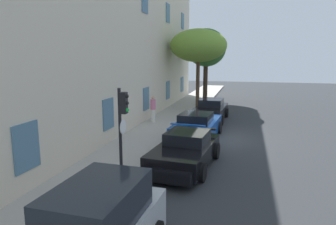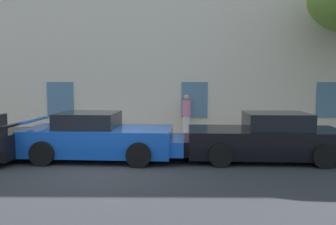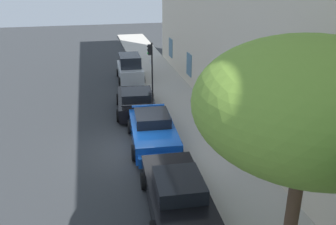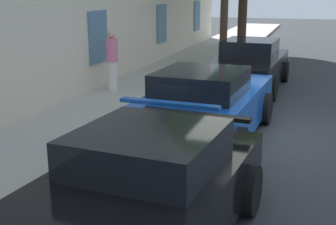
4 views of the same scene
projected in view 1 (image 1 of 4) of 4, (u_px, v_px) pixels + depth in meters
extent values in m
plane|color=#2B2D30|center=(217.00, 138.00, 16.41)|extent=(80.00, 80.00, 0.00)
cube|color=#A8A399|center=(155.00, 133.00, 17.28)|extent=(60.00, 3.08, 0.14)
cube|color=beige|center=(97.00, 15.00, 16.95)|extent=(35.49, 3.67, 13.25)
cube|color=slate|center=(27.00, 147.00, 9.28)|extent=(1.10, 0.06, 1.50)
cube|color=slate|center=(108.00, 114.00, 14.68)|extent=(1.10, 0.06, 1.50)
cube|color=slate|center=(146.00, 99.00, 20.08)|extent=(1.10, 0.06, 1.50)
cube|color=slate|center=(168.00, 90.00, 25.49)|extent=(1.10, 0.06, 1.50)
cube|color=slate|center=(182.00, 84.00, 30.89)|extent=(1.10, 0.06, 1.50)
cube|color=slate|center=(145.00, 1.00, 18.97)|extent=(1.10, 0.06, 1.50)
cube|color=slate|center=(168.00, 13.00, 24.37)|extent=(1.10, 0.06, 1.50)
cube|color=slate|center=(183.00, 21.00, 29.77)|extent=(1.10, 0.06, 1.50)
cube|color=black|center=(185.00, 153.00, 12.10)|extent=(4.39, 2.34, 0.72)
cube|color=black|center=(188.00, 137.00, 12.29)|extent=(1.82, 1.73, 0.45)
cube|color=black|center=(170.00, 171.00, 10.39)|extent=(1.42, 1.93, 0.40)
cube|color=black|center=(197.00, 128.00, 13.80)|extent=(0.30, 1.70, 0.06)
cylinder|color=black|center=(202.00, 172.00, 10.59)|extent=(0.71, 0.30, 0.69)
cylinder|color=black|center=(149.00, 166.00, 11.25)|extent=(0.71, 0.30, 0.69)
cylinder|color=black|center=(216.00, 151.00, 13.02)|extent=(0.71, 0.30, 0.69)
cylinder|color=black|center=(172.00, 146.00, 13.68)|extent=(0.71, 0.30, 0.69)
cube|color=#144CB2|center=(197.00, 128.00, 16.23)|extent=(4.55, 2.22, 0.79)
cube|color=black|center=(196.00, 118.00, 15.80)|extent=(1.87, 1.67, 0.47)
cube|color=#144CB2|center=(204.00, 123.00, 18.07)|extent=(1.44, 1.88, 0.43)
cube|color=#144CB2|center=(188.00, 125.00, 14.20)|extent=(0.26, 1.68, 0.06)
cylinder|color=black|center=(186.00, 125.00, 17.85)|extent=(0.72, 0.28, 0.71)
cylinder|color=black|center=(219.00, 128.00, 17.25)|extent=(0.72, 0.28, 0.71)
cylinder|color=black|center=(172.00, 137.00, 15.28)|extent=(0.72, 0.28, 0.71)
cylinder|color=black|center=(211.00, 140.00, 14.68)|extent=(0.72, 0.28, 0.71)
cube|color=black|center=(210.00, 112.00, 21.02)|extent=(4.67, 2.11, 0.79)
cube|color=black|center=(211.00, 102.00, 21.23)|extent=(1.90, 1.61, 0.50)
cube|color=black|center=(205.00, 119.00, 19.14)|extent=(1.45, 1.82, 0.44)
cylinder|color=black|center=(221.00, 120.00, 19.44)|extent=(0.66, 0.27, 0.65)
cylinder|color=black|center=(192.00, 118.00, 20.00)|extent=(0.66, 0.27, 0.65)
cylinder|color=black|center=(226.00, 113.00, 22.11)|extent=(0.66, 0.27, 0.65)
cylinder|color=black|center=(201.00, 111.00, 22.67)|extent=(0.66, 0.27, 0.65)
cube|color=#1E232B|center=(98.00, 204.00, 5.93)|extent=(2.30, 1.51, 0.80)
cylinder|color=black|center=(93.00, 223.00, 7.44)|extent=(0.60, 0.22, 0.60)
cylinder|color=#38281E|center=(205.00, 81.00, 29.31)|extent=(0.43, 0.43, 3.83)
ellipsoid|color=#2D6028|center=(206.00, 48.00, 28.74)|extent=(3.77, 3.77, 3.58)
cylinder|color=#473323|center=(198.00, 83.00, 25.14)|extent=(0.30, 0.30, 4.18)
ellipsoid|color=olive|center=(198.00, 46.00, 24.59)|extent=(4.63, 4.63, 2.69)
cylinder|color=black|center=(120.00, 140.00, 9.45)|extent=(0.10, 0.10, 3.25)
cube|color=black|center=(124.00, 103.00, 9.21)|extent=(0.22, 0.20, 0.66)
sphere|color=black|center=(127.00, 96.00, 9.14)|extent=(0.12, 0.12, 0.12)
sphere|color=black|center=(127.00, 103.00, 9.18)|extent=(0.12, 0.12, 0.12)
sphere|color=green|center=(127.00, 110.00, 9.22)|extent=(0.12, 0.12, 0.12)
cylinder|color=white|center=(123.00, 127.00, 9.35)|extent=(0.44, 0.02, 0.44)
cylinder|color=silver|center=(153.00, 116.00, 19.78)|extent=(0.29, 0.29, 0.83)
cylinder|color=pink|center=(153.00, 104.00, 19.64)|extent=(0.36, 0.36, 0.64)
sphere|color=tan|center=(153.00, 98.00, 19.57)|extent=(0.22, 0.22, 0.22)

